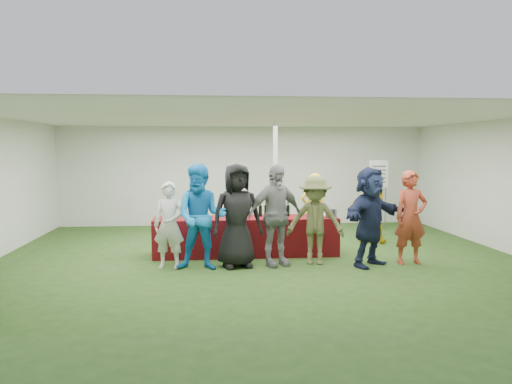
{
  "coord_description": "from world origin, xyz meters",
  "views": [
    {
      "loc": [
        -0.96,
        -9.71,
        2.1
      ],
      "look_at": [
        -0.04,
        0.01,
        1.25
      ],
      "focal_mm": 35.0,
      "sensor_mm": 36.0,
      "label": 1
    }
  ],
  "objects": [
    {
      "name": "water_bottle",
      "position": [
        -0.27,
        0.09,
        0.85
      ],
      "size": [
        0.07,
        0.07,
        0.23
      ],
      "color": "silver",
      "rests_on": "serving_table"
    },
    {
      "name": "dump_bucket",
      "position": [
        1.42,
        -0.21,
        0.84
      ],
      "size": [
        0.23,
        0.23,
        0.18
      ],
      "primitive_type": "cylinder",
      "color": "slate",
      "rests_on": "serving_table"
    },
    {
      "name": "customer_6",
      "position": [
        2.69,
        -1.02,
        0.85
      ],
      "size": [
        0.65,
        0.46,
        1.71
      ],
      "primitive_type": "imported",
      "rotation": [
        0.0,
        0.0,
        0.08
      ],
      "color": "#A03723",
      "rests_on": "ground"
    },
    {
      "name": "ground",
      "position": [
        0.0,
        0.0,
        0.0
      ],
      "size": [
        60.0,
        60.0,
        0.0
      ],
      "primitive_type": "plane",
      "color": "#284719",
      "rests_on": "ground"
    },
    {
      "name": "customer_1",
      "position": [
        -1.1,
        -1.1,
        0.92
      ],
      "size": [
        0.98,
        0.81,
        1.84
      ],
      "primitive_type": "imported",
      "rotation": [
        0.0,
        0.0,
        -0.14
      ],
      "color": "#157DCD",
      "rests_on": "ground"
    },
    {
      "name": "staff_back",
      "position": [
        2.61,
        1.06,
        0.79
      ],
      "size": [
        0.9,
        0.78,
        1.59
      ],
      "primitive_type": "imported",
      "rotation": [
        0.0,
        0.0,
        2.88
      ],
      "color": "gold",
      "rests_on": "ground"
    },
    {
      "name": "customer_4",
      "position": [
        0.96,
        -0.88,
        0.8
      ],
      "size": [
        1.15,
        0.82,
        1.61
      ],
      "primitive_type": "imported",
      "rotation": [
        0.0,
        0.0,
        -0.24
      ],
      "color": "#50532C",
      "rests_on": "ground"
    },
    {
      "name": "customer_0",
      "position": [
        -1.66,
        -0.95,
        0.76
      ],
      "size": [
        0.63,
        0.48,
        1.53
      ],
      "primitive_type": "imported",
      "rotation": [
        0.0,
        0.0,
        -0.23
      ],
      "color": "silver",
      "rests_on": "ground"
    },
    {
      "name": "tent",
      "position": [
        0.5,
        1.2,
        1.35
      ],
      "size": [
        10.0,
        10.0,
        10.0
      ],
      "color": "white",
      "rests_on": "ground"
    },
    {
      "name": "staff_pourer",
      "position": [
        1.28,
        0.8,
        0.79
      ],
      "size": [
        0.63,
        0.47,
        1.57
      ],
      "primitive_type": "imported",
      "rotation": [
        0.0,
        0.0,
        3.31
      ],
      "color": "yellow",
      "rests_on": "ground"
    },
    {
      "name": "wine_list_sign",
      "position": [
        3.39,
        2.75,
        1.32
      ],
      "size": [
        0.5,
        0.03,
        1.8
      ],
      "color": "slate",
      "rests_on": "ground"
    },
    {
      "name": "customer_5",
      "position": [
        1.9,
        -1.13,
        0.89
      ],
      "size": [
        1.64,
        1.42,
        1.78
      ],
      "primitive_type": "imported",
      "rotation": [
        0.0,
        0.0,
        0.65
      ],
      "color": "#171F3B",
      "rests_on": "ground"
    },
    {
      "name": "serving_table",
      "position": [
        -0.24,
        0.01,
        0.38
      ],
      "size": [
        3.6,
        0.8,
        0.75
      ],
      "primitive_type": "cube",
      "color": "#62090D",
      "rests_on": "ground"
    },
    {
      "name": "customer_3",
      "position": [
        0.22,
        -0.94,
        0.91
      ],
      "size": [
        1.16,
        0.81,
        1.83
      ],
      "primitive_type": "imported",
      "rotation": [
        0.0,
        0.0,
        0.38
      ],
      "color": "gray",
      "rests_on": "ground"
    },
    {
      "name": "customer_2",
      "position": [
        -0.47,
        -0.97,
        0.92
      ],
      "size": [
        1.0,
        0.76,
        1.84
      ],
      "primitive_type": "imported",
      "rotation": [
        0.0,
        0.0,
        0.21
      ],
      "color": "black",
      "rests_on": "ground"
    },
    {
      "name": "bar_towel",
      "position": [
        1.25,
        0.06,
        0.77
      ],
      "size": [
        0.25,
        0.18,
        0.03
      ],
      "primitive_type": "cube",
      "color": "white",
      "rests_on": "serving_table"
    },
    {
      "name": "wine_glasses",
      "position": [
        -1.15,
        -0.25,
        0.86
      ],
      "size": [
        1.26,
        0.08,
        0.16
      ],
      "color": "silver",
      "rests_on": "serving_table"
    },
    {
      "name": "wine_bottles",
      "position": [
        0.33,
        0.13,
        0.87
      ],
      "size": [
        0.63,
        0.13,
        0.32
      ],
      "color": "black",
      "rests_on": "serving_table"
    }
  ]
}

